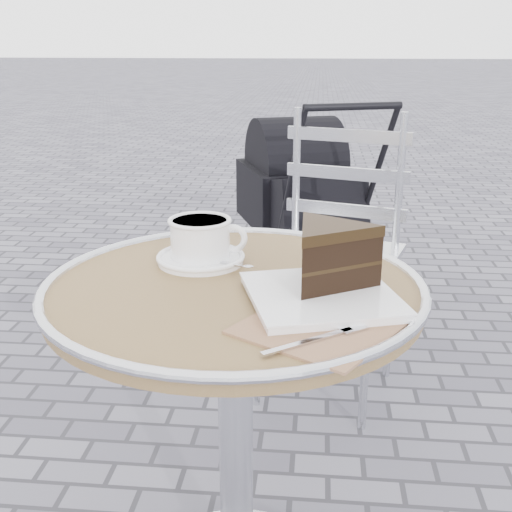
# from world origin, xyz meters

# --- Properties ---
(cafe_table) EXTENTS (0.72, 0.72, 0.74)m
(cafe_table) POSITION_xyz_m (0.00, 0.00, 0.57)
(cafe_table) COLOR silver
(cafe_table) RESTS_ON ground
(cappuccino_set) EXTENTS (0.20, 0.18, 0.09)m
(cappuccino_set) POSITION_xyz_m (-0.08, 0.12, 0.77)
(cappuccino_set) COLOR white
(cappuccino_set) RESTS_ON cafe_table
(cake_plate_set) EXTENTS (0.30, 0.41, 0.13)m
(cake_plate_set) POSITION_xyz_m (0.17, -0.05, 0.79)
(cake_plate_set) COLOR #936851
(cake_plate_set) RESTS_ON cafe_table
(bistro_chair) EXTENTS (0.53, 0.53, 0.95)m
(bistro_chair) POSITION_xyz_m (0.22, 0.98, 0.59)
(bistro_chair) COLOR silver
(bistro_chair) RESTS_ON ground
(baby_stroller) EXTENTS (0.70, 0.99, 0.94)m
(baby_stroller) POSITION_xyz_m (0.08, 1.82, 0.42)
(baby_stroller) COLOR black
(baby_stroller) RESTS_ON ground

